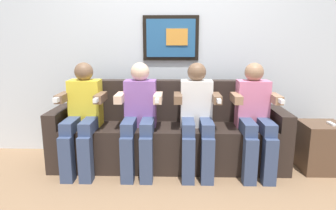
{
  "coord_description": "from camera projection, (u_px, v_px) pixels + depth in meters",
  "views": [
    {
      "loc": [
        0.08,
        -2.8,
        1.35
      ],
      "look_at": [
        0.0,
        0.15,
        0.7
      ],
      "focal_mm": 32.49,
      "sensor_mm": 36.0,
      "label": 1
    }
  ],
  "objects": [
    {
      "name": "person_right_center",
      "position": [
        197.0,
        114.0,
        3.04
      ],
      "size": [
        0.46,
        0.56,
        1.11
      ],
      "color": "white",
      "rests_on": "ground_plane"
    },
    {
      "name": "person_left_center",
      "position": [
        139.0,
        114.0,
        3.06
      ],
      "size": [
        0.46,
        0.56,
        1.11
      ],
      "color": "#8C59A5",
      "rests_on": "ground_plane"
    },
    {
      "name": "ground_plane",
      "position": [
        168.0,
        177.0,
        3.02
      ],
      "size": [
        6.31,
        6.31,
        0.0
      ],
      "primitive_type": "plane",
      "color": "#8C6B4C"
    },
    {
      "name": "couch",
      "position": [
        168.0,
        136.0,
        3.28
      ],
      "size": [
        2.45,
        0.58,
        0.9
      ],
      "color": "#2D231E",
      "rests_on": "ground_plane"
    },
    {
      "name": "person_rightmost",
      "position": [
        255.0,
        115.0,
        3.03
      ],
      "size": [
        0.46,
        0.56,
        1.11
      ],
      "color": "pink",
      "rests_on": "ground_plane"
    },
    {
      "name": "side_table_right",
      "position": [
        320.0,
        147.0,
        3.14
      ],
      "size": [
        0.4,
        0.4,
        0.5
      ],
      "color": "brown",
      "rests_on": "ground_plane"
    },
    {
      "name": "person_leftmost",
      "position": [
        83.0,
        113.0,
        3.07
      ],
      "size": [
        0.46,
        0.56,
        1.11
      ],
      "color": "yellow",
      "rests_on": "ground_plane"
    },
    {
      "name": "spare_remote_on_table",
      "position": [
        331.0,
        124.0,
        3.05
      ],
      "size": [
        0.04,
        0.13,
        0.02
      ],
      "primitive_type": "cube",
      "color": "white",
      "rests_on": "side_table_right"
    },
    {
      "name": "back_wall_assembly",
      "position": [
        169.0,
        42.0,
        3.49
      ],
      "size": [
        4.85,
        0.1,
        2.6
      ],
      "color": "silver",
      "rests_on": "ground_plane"
    }
  ]
}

